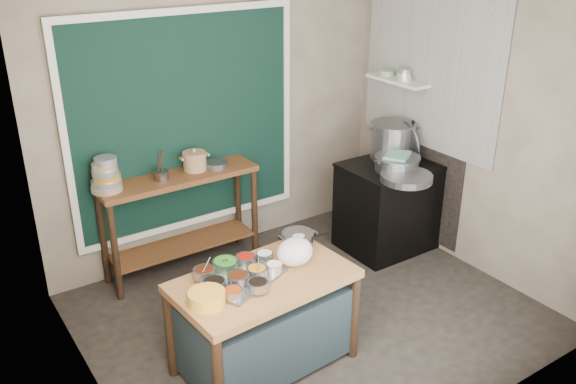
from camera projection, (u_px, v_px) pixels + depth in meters
floor at (311, 315)px, 5.10m from camera, size 3.50×3.00×0.02m
back_wall at (218, 111)px, 5.68m from camera, size 3.50×0.02×2.80m
left_wall at (76, 215)px, 3.64m from camera, size 0.02×3.00×2.80m
right_wall at (473, 119)px, 5.43m from camera, size 0.02×3.00×2.80m
curtain_panel at (186, 123)px, 5.49m from camera, size 2.10×0.02×1.90m
curtain_frame at (187, 123)px, 5.49m from camera, size 2.22×0.03×2.02m
tile_panel at (430, 59)px, 5.66m from camera, size 0.02×1.70×1.70m
soot_patch at (413, 170)px, 6.20m from camera, size 0.01×1.30×1.30m
wall_shelf at (398, 80)px, 5.93m from camera, size 0.22×0.70×0.03m
prep_table at (264, 322)px, 4.37m from camera, size 1.30×0.80×0.75m
back_counter at (182, 223)px, 5.60m from camera, size 1.45×0.40×0.95m
stove_block at (389, 207)px, 6.03m from camera, size 0.90×0.68×0.85m
stove_top at (392, 166)px, 5.86m from camera, size 0.92×0.69×0.03m
condiment_tray at (242, 278)px, 4.18m from camera, size 0.65×0.56×0.02m
condiment_bowls at (237, 273)px, 4.17m from camera, size 0.63×0.50×0.07m
yellow_basin at (207, 298)px, 3.90m from camera, size 0.26×0.26×0.09m
saucepan at (298, 241)px, 4.57m from camera, size 0.30×0.30×0.14m
plastic_bag_a at (295, 252)px, 4.35m from camera, size 0.33×0.30×0.20m
plastic_bag_b at (298, 243)px, 4.52m from camera, size 0.20×0.17×0.15m
bowl_stack at (106, 176)px, 5.05m from camera, size 0.26×0.26×0.29m
utensil_cup at (161, 175)px, 5.31m from camera, size 0.17×0.17×0.08m
ceramic_crock at (195, 162)px, 5.50m from camera, size 0.25×0.25×0.15m
wide_bowl at (216, 164)px, 5.58m from camera, size 0.25×0.25×0.05m
stock_pot at (393, 141)px, 5.94m from camera, size 0.60×0.60×0.36m
pot_lid at (410, 141)px, 5.90m from camera, size 0.23×0.40×0.39m
steamer at (397, 163)px, 5.67m from camera, size 0.50×0.50×0.14m
green_cloth at (398, 155)px, 5.64m from camera, size 0.34×0.32×0.02m
shallow_pan at (406, 178)px, 5.46m from camera, size 0.53×0.53×0.06m
shelf_bowl_stack at (405, 75)px, 5.84m from camera, size 0.14×0.14×0.11m
shelf_bowl_green at (387, 73)px, 6.04m from camera, size 0.17×0.17×0.05m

